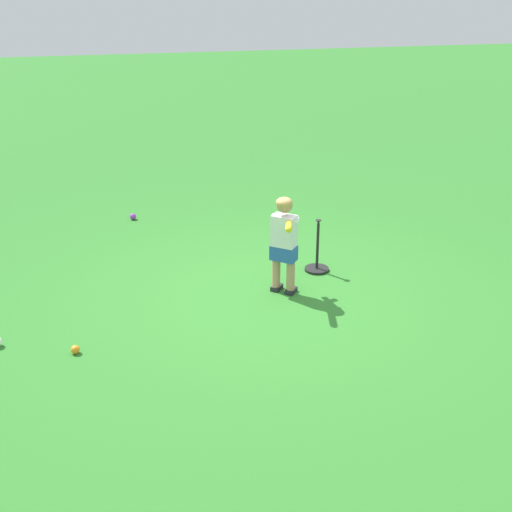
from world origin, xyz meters
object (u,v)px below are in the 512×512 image
object	(u,v)px
batting_tee	(317,262)
play_ball_midfield	(75,350)
child_batter	(284,236)
play_ball_far_right	(133,217)

from	to	relation	value
batting_tee	play_ball_midfield	bearing A→B (deg)	115.94
child_batter	batting_tee	size ratio (longest dim) A/B	1.74
play_ball_midfield	batting_tee	size ratio (longest dim) A/B	0.13
play_ball_far_right	batting_tee	distance (m)	2.93
play_ball_far_right	batting_tee	bearing A→B (deg)	-137.17
child_batter	play_ball_far_right	xyz separation A→B (m)	(2.62, 1.48, -0.61)
child_batter	play_ball_far_right	bearing A→B (deg)	29.46
play_ball_far_right	play_ball_midfield	distance (m)	3.52
play_ball_midfield	batting_tee	distance (m)	2.99
child_batter	play_ball_midfield	world-z (taller)	child_batter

